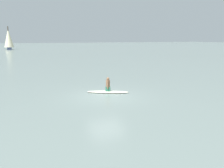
# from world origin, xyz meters

# --- Properties ---
(ground_plane) EXTENTS (400.00, 400.00, 0.00)m
(ground_plane) POSITION_xyz_m (0.00, 0.00, 0.00)
(ground_plane) COLOR slate
(surfboard) EXTENTS (2.06, 2.96, 0.12)m
(surfboard) POSITION_xyz_m (0.79, -0.50, 0.06)
(surfboard) COLOR silver
(surfboard) RESTS_ON ground
(person_paddler) EXTENTS (0.42, 0.42, 1.01)m
(person_paddler) POSITION_xyz_m (0.79, -0.50, 0.58)
(person_paddler) COLOR #26664C
(person_paddler) RESTS_ON surfboard
(sailboat_far_left) EXTENTS (4.62, 3.35, 7.99)m
(sailboat_far_left) POSITION_xyz_m (75.91, 3.63, 3.72)
(sailboat_far_left) COLOR #2D3851
(sailboat_far_left) RESTS_ON ground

